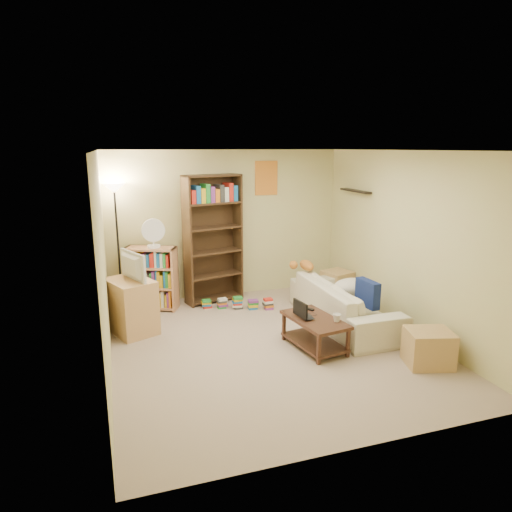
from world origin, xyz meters
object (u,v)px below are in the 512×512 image
object	(u,v)px
floor_lamp	(116,210)
side_table	(337,285)
end_cabinet	(429,348)
tabby_cat	(304,265)
coffee_table	(315,329)
short_bookshelf	(152,278)
tall_bookshelf	(213,236)
television	(128,266)
sofa	(344,303)
laptop	(309,315)
tv_stand	(131,306)
desk_fan	(153,233)
mug	(337,318)

from	to	relation	value
floor_lamp	side_table	size ratio (longest dim) A/B	4.12
side_table	end_cabinet	distance (m)	2.53
tabby_cat	coffee_table	bearing A→B (deg)	-108.48
coffee_table	short_bookshelf	bearing A→B (deg)	121.10
tabby_cat	tall_bookshelf	distance (m)	1.57
tall_bookshelf	end_cabinet	bearing A→B (deg)	-72.33
tabby_cat	tall_bookshelf	world-z (taller)	tall_bookshelf
television	floor_lamp	distance (m)	1.24
sofa	laptop	size ratio (longest dim) A/B	6.39
television	end_cabinet	xyz separation A→B (m)	(3.30, -2.12, -0.74)
tv_stand	end_cabinet	size ratio (longest dim) A/B	1.48
desk_fan	end_cabinet	xyz separation A→B (m)	(2.87, -2.95, -1.03)
tv_stand	floor_lamp	bearing A→B (deg)	72.01
short_bookshelf	tabby_cat	bearing A→B (deg)	7.34
laptop	tall_bookshelf	xyz separation A→B (m)	(-0.76, 2.15, 0.69)
sofa	tv_stand	distance (m)	3.05
tall_bookshelf	side_table	distance (m)	2.27
sofa	laptop	bearing A→B (deg)	124.90
sofa	tabby_cat	distance (m)	0.95
coffee_table	floor_lamp	distance (m)	3.55
tabby_cat	tall_bookshelf	xyz separation A→B (m)	(-1.30, 0.76, 0.41)
tabby_cat	mug	bearing A→B (deg)	-99.66
tabby_cat	end_cabinet	bearing A→B (deg)	-75.51
sofa	floor_lamp	distance (m)	3.74
tv_stand	desk_fan	xyz separation A→B (m)	(0.43, 0.83, 0.86)
laptop	desk_fan	size ratio (longest dim) A/B	0.73
tv_stand	side_table	xyz separation A→B (m)	(3.42, 0.41, -0.14)
desk_fan	coffee_table	bearing A→B (deg)	-49.78
sofa	tabby_cat	world-z (taller)	tabby_cat
laptop	mug	distance (m)	0.38
sofa	floor_lamp	bearing A→B (deg)	61.42
tabby_cat	laptop	bearing A→B (deg)	-111.33
coffee_table	laptop	size ratio (longest dim) A/B	2.98
laptop	short_bookshelf	xyz separation A→B (m)	(-1.79, 2.07, 0.08)
sofa	tall_bookshelf	world-z (taller)	tall_bookshelf
laptop	tall_bookshelf	size ratio (longest dim) A/B	0.16
mug	short_bookshelf	bearing A→B (deg)	131.15
tabby_cat	laptop	xyz separation A→B (m)	(-0.54, -1.39, -0.28)
tv_stand	side_table	size ratio (longest dim) A/B	1.56
tall_bookshelf	desk_fan	distance (m)	0.99
tall_bookshelf	floor_lamp	distance (m)	1.58
television	end_cabinet	distance (m)	3.99
mug	end_cabinet	size ratio (longest dim) A/B	0.27
tv_stand	end_cabinet	xyz separation A→B (m)	(3.30, -2.12, -0.17)
tall_bookshelf	end_cabinet	xyz separation A→B (m)	(1.90, -3.08, -0.90)
laptop	end_cabinet	world-z (taller)	laptop
mug	short_bookshelf	size ratio (longest dim) A/B	0.14
television	tall_bookshelf	world-z (taller)	tall_bookshelf
sofa	end_cabinet	bearing A→B (deg)	-167.90
side_table	tv_stand	bearing A→B (deg)	-173.15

